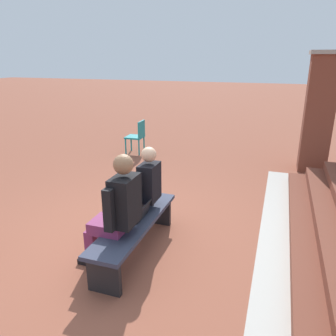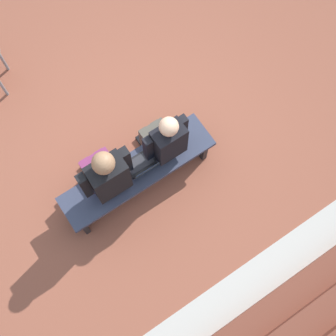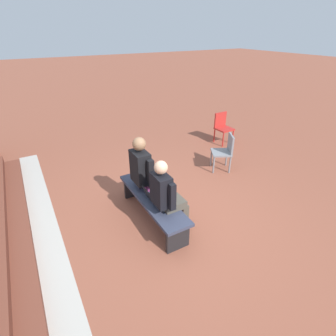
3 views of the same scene
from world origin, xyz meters
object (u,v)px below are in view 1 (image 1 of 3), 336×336
object	(u,v)px
bench	(135,227)
person_student	(142,190)
person_adult	(117,209)
plastic_chair_near_bench_right	(138,135)
laptop	(138,214)

from	to	relation	value
bench	person_student	distance (m)	0.52
person_adult	plastic_chair_near_bench_right	distance (m)	4.82
person_student	laptop	world-z (taller)	person_student
bench	laptop	world-z (taller)	laptop
person_student	plastic_chair_near_bench_right	bearing A→B (deg)	-155.08
bench	person_adult	world-z (taller)	person_adult
plastic_chair_near_bench_right	person_adult	bearing A→B (deg)	21.27
bench	laptop	distance (m)	0.16
bench	person_adult	bearing A→B (deg)	-12.02
person_student	person_adult	bearing A→B (deg)	-0.48
person_adult	person_student	bearing A→B (deg)	179.52
bench	plastic_chair_near_bench_right	bearing A→B (deg)	-156.41
plastic_chair_near_bench_right	laptop	bearing A→B (deg)	24.07
person_student	plastic_chair_near_bench_right	world-z (taller)	person_student
laptop	plastic_chair_near_bench_right	size ratio (longest dim) A/B	0.38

